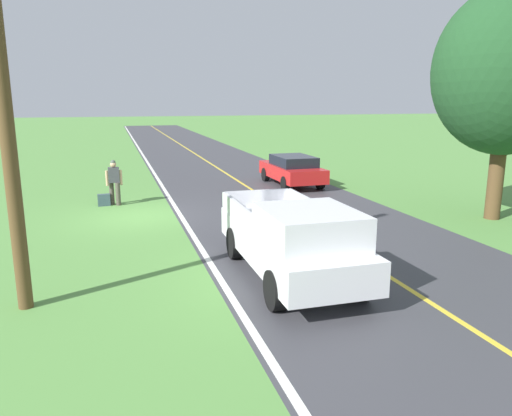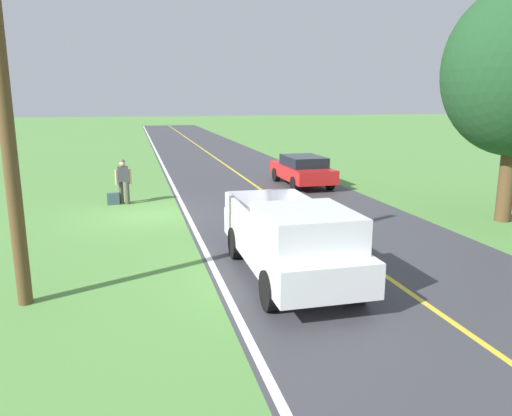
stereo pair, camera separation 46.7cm
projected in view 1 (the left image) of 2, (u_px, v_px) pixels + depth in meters
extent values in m
plane|color=#568E42|center=(144.00, 216.00, 17.13)|extent=(200.00, 200.00, 0.00)
cube|color=#3D3D42|center=(280.00, 207.00, 18.52)|extent=(7.94, 120.00, 0.00)
cube|color=silver|center=(180.00, 214.00, 17.47)|extent=(0.16, 117.60, 0.00)
cube|color=gold|center=(280.00, 207.00, 18.52)|extent=(0.14, 117.60, 0.00)
cylinder|color=#4C473D|center=(118.00, 194.00, 18.84)|extent=(0.18, 0.18, 0.88)
cylinder|color=#4C473D|center=(112.00, 193.00, 18.98)|extent=(0.18, 0.18, 0.88)
cube|color=#3F3F47|center=(114.00, 175.00, 18.75)|extent=(0.41, 0.28, 0.58)
sphere|color=tan|center=(113.00, 164.00, 18.66)|extent=(0.23, 0.23, 0.23)
sphere|color=#4C564C|center=(113.00, 162.00, 18.65)|extent=(0.20, 0.20, 0.20)
cube|color=black|center=(113.00, 173.00, 18.93)|extent=(0.33, 0.22, 0.44)
cylinder|color=tan|center=(121.00, 178.00, 18.84)|extent=(0.10, 0.10, 0.58)
cylinder|color=tan|center=(107.00, 178.00, 18.67)|extent=(0.10, 0.10, 0.58)
cube|color=#384C56|center=(104.00, 200.00, 18.77)|extent=(0.47, 0.22, 0.46)
cube|color=silver|center=(289.00, 244.00, 11.31)|extent=(2.01, 5.41, 0.70)
cube|color=silver|center=(310.00, 227.00, 10.04)|extent=(1.85, 2.16, 0.72)
cube|color=black|center=(310.00, 223.00, 10.02)|extent=(1.68, 1.30, 0.43)
cube|color=silver|center=(310.00, 207.00, 12.45)|extent=(0.11, 3.02, 0.45)
cube|color=silver|center=(238.00, 212.00, 11.93)|extent=(0.11, 3.02, 0.45)
cube|color=silver|center=(257.00, 198.00, 13.61)|extent=(1.84, 0.10, 0.45)
cylinder|color=black|center=(360.00, 281.00, 9.99)|extent=(0.30, 0.80, 0.80)
cylinder|color=black|center=(276.00, 290.00, 9.50)|extent=(0.30, 0.80, 0.80)
cylinder|color=black|center=(301.00, 238.00, 13.08)|extent=(0.30, 0.80, 0.80)
cylinder|color=black|center=(235.00, 243.00, 12.59)|extent=(0.30, 0.80, 0.80)
cylinder|color=brown|center=(496.00, 177.00, 16.53)|extent=(0.51, 0.51, 2.90)
ellipsoid|color=#1E4723|center=(507.00, 71.00, 15.77)|extent=(4.71, 4.71, 5.41)
cube|color=red|center=(292.00, 172.00, 23.25)|extent=(1.91, 4.42, 0.62)
cube|color=black|center=(293.00, 161.00, 22.95)|extent=(1.66, 2.40, 0.46)
cylinder|color=black|center=(266.00, 175.00, 24.38)|extent=(0.25, 0.66, 0.66)
cylinder|color=black|center=(297.00, 173.00, 24.87)|extent=(0.25, 0.66, 0.66)
cylinder|color=black|center=(285.00, 184.00, 21.77)|extent=(0.25, 0.66, 0.66)
cylinder|color=black|center=(320.00, 182.00, 22.26)|extent=(0.25, 0.66, 0.66)
cylinder|color=brown|center=(1.00, 77.00, 8.72)|extent=(0.28, 0.28, 8.81)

